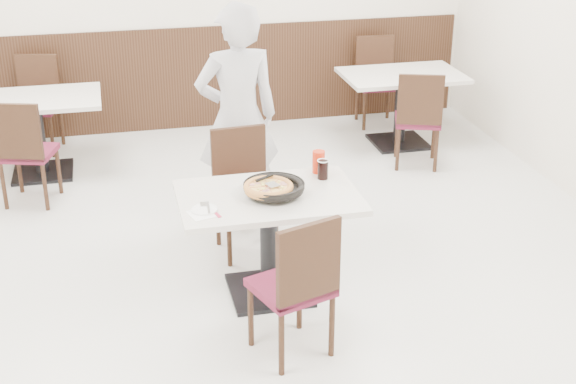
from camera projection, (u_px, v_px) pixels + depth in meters
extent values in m
plane|color=beige|center=(260.00, 281.00, 5.77)|extent=(7.00, 7.00, 0.00)
cube|color=black|center=(196.00, 78.00, 8.65)|extent=(5.90, 0.03, 1.10)
cylinder|color=black|center=(271.00, 194.00, 5.29)|extent=(0.14, 0.14, 0.04)
cylinder|color=black|center=(274.00, 190.00, 5.30)|extent=(0.44, 0.44, 0.01)
cylinder|color=#CB8B47|center=(268.00, 189.00, 5.26)|extent=(0.36, 0.36, 0.02)
cube|color=silver|center=(273.00, 184.00, 5.25)|extent=(0.10, 0.11, 0.00)
cube|color=white|center=(203.00, 214.00, 5.05)|extent=(0.20, 0.20, 0.00)
cylinder|color=white|center=(204.00, 210.00, 5.09)|extent=(0.19, 0.19, 0.01)
cube|color=silver|center=(209.00, 209.00, 5.08)|extent=(0.03, 0.15, 0.00)
cylinder|color=black|center=(323.00, 170.00, 5.55)|extent=(0.08, 0.08, 0.13)
cylinder|color=red|center=(319.00, 162.00, 5.65)|extent=(0.10, 0.10, 0.16)
imported|color=silver|center=(238.00, 118.00, 6.28)|extent=(0.70, 0.49, 1.82)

